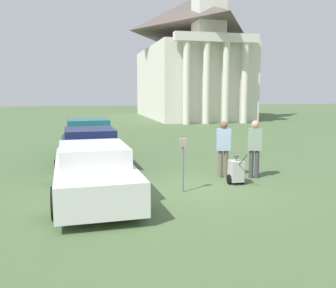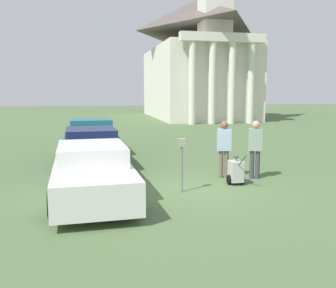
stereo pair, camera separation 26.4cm
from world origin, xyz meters
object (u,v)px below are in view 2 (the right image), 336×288
at_px(parked_car_navy, 91,150).
at_px(parked_car_teal, 91,137).
at_px(parking_meter, 182,155).
at_px(person_worker, 224,146).
at_px(parked_car_white, 92,171).
at_px(person_supervisor, 255,146).
at_px(equipment_cart, 236,171).
at_px(church, 197,55).

height_order(parked_car_navy, parked_car_teal, parked_car_teal).
bearing_deg(parked_car_navy, parking_meter, -59.05).
height_order(parked_car_navy, parking_meter, parking_meter).
height_order(parked_car_teal, person_worker, person_worker).
height_order(parked_car_white, person_supervisor, person_supervisor).
height_order(parked_car_navy, person_supervisor, person_supervisor).
relative_size(parked_car_teal, equipment_cart, 5.35).
bearing_deg(parked_car_navy, parked_car_white, -92.28).
distance_m(parked_car_white, parked_car_teal, 6.61).
relative_size(parked_car_white, person_worker, 3.00).
xyz_separation_m(parked_car_teal, church, (10.59, 20.56, 5.49)).
height_order(parked_car_navy, equipment_cart, parked_car_navy).
distance_m(parked_car_white, person_worker, 4.23).
relative_size(parking_meter, church, 0.06).
distance_m(parking_meter, person_supervisor, 2.80).
bearing_deg(church, parked_car_navy, -114.06).
bearing_deg(parking_meter, person_worker, 39.35).
bearing_deg(equipment_cart, parked_car_white, -173.10).
relative_size(person_worker, equipment_cart, 1.77).
height_order(parked_car_navy, person_worker, person_worker).
bearing_deg(parked_car_navy, person_supervisor, -29.13).
xyz_separation_m(parked_car_teal, parking_meter, (2.34, -6.74, 0.29)).
bearing_deg(church, person_worker, -104.22).
xyz_separation_m(parking_meter, person_worker, (1.68, 1.38, 0.01)).
height_order(parked_car_white, parked_car_navy, parked_car_navy).
xyz_separation_m(parked_car_white, church, (10.59, 27.17, 5.55)).
relative_size(parked_car_white, person_supervisor, 2.95).
bearing_deg(parked_car_teal, person_worker, -55.37).
xyz_separation_m(parked_car_teal, equipment_cart, (4.08, -6.23, -0.33)).
distance_m(person_worker, church, 27.24).
height_order(person_supervisor, church, church).
bearing_deg(person_supervisor, parked_car_navy, -2.99).
distance_m(parked_car_white, person_supervisor, 5.03).
relative_size(parked_car_navy, person_supervisor, 2.67).
height_order(parked_car_white, parking_meter, parking_meter).
bearing_deg(equipment_cart, parked_car_navy, 144.66).
distance_m(parked_car_white, parking_meter, 2.37).
xyz_separation_m(parked_car_navy, church, (10.59, 23.72, 5.54)).
bearing_deg(church, person_supervisor, -102.19).
distance_m(parked_car_navy, parked_car_teal, 3.17).
height_order(parking_meter, equipment_cart, parking_meter).
relative_size(parked_car_white, parking_meter, 3.65).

